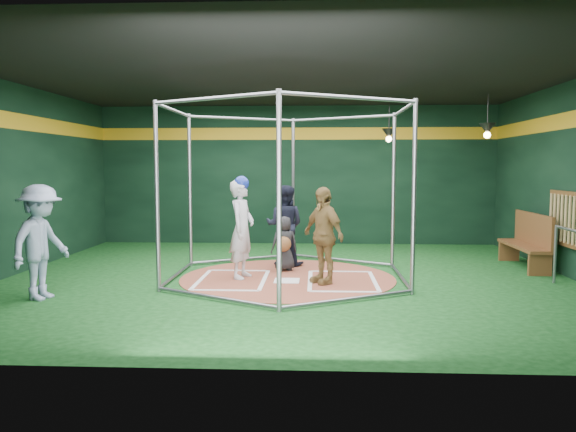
{
  "coord_description": "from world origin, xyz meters",
  "views": [
    {
      "loc": [
        0.5,
        -9.8,
        1.98
      ],
      "look_at": [
        0.0,
        0.1,
        1.1
      ],
      "focal_mm": 35.0,
      "sensor_mm": 36.0,
      "label": 1
    }
  ],
  "objects_px": {
    "umpire": "(285,225)",
    "dugout_bench": "(528,240)",
    "batter_figure": "(242,227)",
    "visitor_leopard": "(323,235)"
  },
  "relations": [
    {
      "from": "batter_figure",
      "to": "dugout_bench",
      "type": "height_order",
      "value": "batter_figure"
    },
    {
      "from": "batter_figure",
      "to": "visitor_leopard",
      "type": "distance_m",
      "value": 1.47
    },
    {
      "from": "batter_figure",
      "to": "umpire",
      "type": "relative_size",
      "value": 1.13
    },
    {
      "from": "batter_figure",
      "to": "dugout_bench",
      "type": "bearing_deg",
      "value": 13.64
    },
    {
      "from": "umpire",
      "to": "dugout_bench",
      "type": "height_order",
      "value": "umpire"
    },
    {
      "from": "dugout_bench",
      "to": "batter_figure",
      "type": "bearing_deg",
      "value": -166.36
    },
    {
      "from": "visitor_leopard",
      "to": "dugout_bench",
      "type": "height_order",
      "value": "visitor_leopard"
    },
    {
      "from": "visitor_leopard",
      "to": "batter_figure",
      "type": "bearing_deg",
      "value": -143.03
    },
    {
      "from": "batter_figure",
      "to": "visitor_leopard",
      "type": "bearing_deg",
      "value": -14.68
    },
    {
      "from": "umpire",
      "to": "dugout_bench",
      "type": "xyz_separation_m",
      "value": [
        4.76,
        -0.0,
        -0.26
      ]
    }
  ]
}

